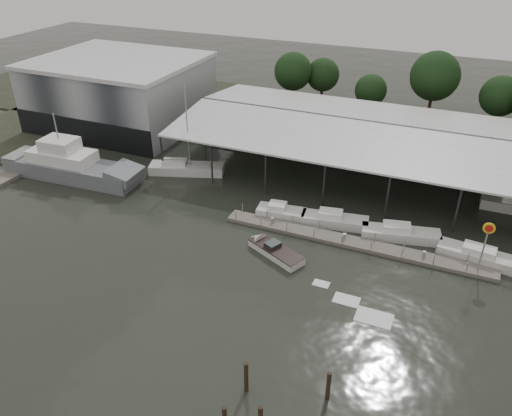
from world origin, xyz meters
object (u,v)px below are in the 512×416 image
at_px(grey_trawler, 72,166).
at_px(white_sailboat, 185,168).
at_px(shell_fuel_sign, 486,238).
at_px(speedboat_underway, 272,249).

height_order(grey_trawler, white_sailboat, white_sailboat).
bearing_deg(shell_fuel_sign, white_sailboat, 167.98).
bearing_deg(speedboat_underway, grey_trawler, 15.02).
bearing_deg(grey_trawler, shell_fuel_sign, -4.25).
relative_size(grey_trawler, white_sailboat, 1.57).
bearing_deg(shell_fuel_sign, speedboat_underway, -166.38).
bearing_deg(white_sailboat, grey_trawler, -171.20).
distance_m(grey_trawler, speedboat_underway, 30.53).
bearing_deg(white_sailboat, speedboat_underway, -55.14).
xyz_separation_m(grey_trawler, white_sailboat, (12.78, 6.85, -0.94)).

